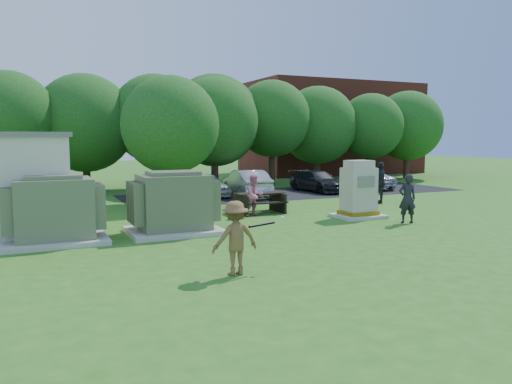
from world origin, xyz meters
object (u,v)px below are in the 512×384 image
transformer_left (54,211)px  car_white (205,185)px  car_silver_a (246,183)px  batter (235,238)px  picnic_table (259,200)px  car_dark (318,181)px  person_by_generator (407,199)px  transformer_right (174,204)px  car_silver_b (365,180)px  person_at_picnic (255,195)px  generator_cabinet (359,193)px  person_walking_right (381,183)px

transformer_left → car_white: transformer_left is taller
transformer_left → car_silver_a: transformer_left is taller
batter → picnic_table: bearing=-120.6°
picnic_table → car_dark: 9.08m
person_by_generator → car_white: (-4.14, 11.18, -0.26)m
picnic_table → car_dark: (6.68, 6.16, 0.08)m
transformer_right → person_by_generator: (8.44, -1.73, -0.05)m
picnic_table → car_silver_b: (10.26, 6.39, 0.03)m
person_at_picnic → car_silver_b: 12.92m
generator_cabinet → person_at_picnic: generator_cabinet is taller
picnic_table → car_silver_a: bearing=71.8°
batter → car_silver_a: size_ratio=0.39×
person_by_generator → transformer_right: bearing=7.9°
car_silver_b → picnic_table: bearing=30.1°
generator_cabinet → transformer_right: bearing=-179.3°
transformer_left → car_dark: 17.40m
batter → car_white: size_ratio=0.45×
transformer_left → person_by_generator: transformer_left is taller
car_silver_a → person_by_generator: bearing=105.8°
generator_cabinet → car_white: (-3.27, 9.35, -0.35)m
person_by_generator → car_silver_b: (6.32, 10.99, -0.34)m
person_by_generator → car_silver_b: bearing=-100.4°
person_by_generator → car_dark: 11.10m
transformer_left → car_white: 12.38m
batter → person_walking_right: bearing=-144.0°
transformer_right → batter: size_ratio=1.73×
transformer_right → batter: 5.62m
person_at_picnic → car_silver_b: (10.80, 7.09, -0.27)m
person_walking_right → generator_cabinet: bearing=-8.3°
batter → car_silver_b: (14.83, 14.87, -0.29)m
car_silver_b → car_silver_a: bearing=2.7°
car_dark → person_walking_right: bearing=-94.7°
transformer_left → car_silver_a: (10.07, 8.59, -0.24)m
person_walking_right → car_silver_a: (-4.79, 5.34, -0.29)m
picnic_table → person_by_generator: size_ratio=1.10×
car_silver_b → person_at_picnic: bearing=31.5°
car_white → picnic_table: bearing=-96.8°
person_by_generator → person_at_picnic: size_ratio=1.08×
car_dark → person_by_generator: bearing=-108.9°
person_at_picnic → person_walking_right: 7.29m
car_white → car_silver_b: car_white is taller
person_by_generator → car_dark: bearing=-84.7°
person_by_generator → person_walking_right: bearing=-99.1°
person_at_picnic → transformer_right: bearing=-167.0°
transformer_right → car_silver_b: transformer_right is taller
person_by_generator → person_walking_right: person_walking_right is taller
car_dark → car_silver_b: bearing=-1.0°
generator_cabinet → batter: (-7.63, -5.71, -0.14)m
generator_cabinet → car_dark: size_ratio=0.54×
picnic_table → car_silver_a: (1.88, 5.73, 0.19)m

